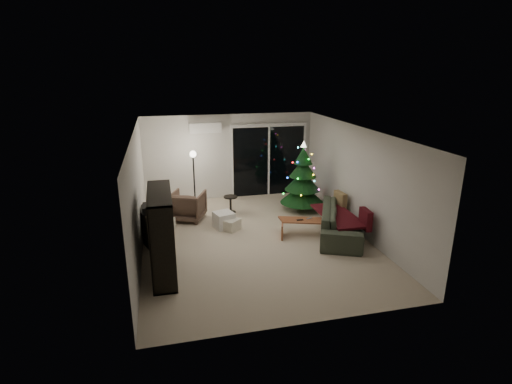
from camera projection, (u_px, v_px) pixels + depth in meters
room at (259, 179)px, 10.37m from camera, size 6.50×7.51×2.60m
bookshelf at (151, 235)px, 7.43m from camera, size 1.03×1.67×1.64m
media_cabinet at (153, 228)px, 8.89m from camera, size 0.83×1.29×0.76m
stereo at (152, 208)px, 8.75m from camera, size 0.38×0.45×0.16m
armchair at (188, 206)px, 10.29m from camera, size 1.05×1.07×0.75m
ottoman at (224, 220)px, 9.82m from camera, size 0.55×0.55×0.40m
cardboard_box_a at (167, 224)px, 9.72m from camera, size 0.42×0.35×0.26m
cardboard_box_b at (232, 225)px, 9.68m from camera, size 0.49×0.48×0.27m
side_table at (231, 204)px, 10.82m from camera, size 0.38×0.38×0.46m
floor_lamp at (194, 182)px, 10.91m from camera, size 0.25×0.25×1.59m
sofa at (341, 221)px, 9.37m from camera, size 1.78×2.47×0.67m
sofa_throw at (338, 215)px, 9.30m from camera, size 0.72×1.66×0.06m
cushion_a at (340, 201)px, 9.95m from camera, size 0.17×0.45×0.44m
cushion_b at (366, 219)px, 8.74m from camera, size 0.16×0.45×0.44m
coffee_table at (306, 227)px, 9.38m from camera, size 1.28×0.79×0.38m
remote_a at (300, 220)px, 9.29m from camera, size 0.15×0.05×0.02m
remote_b at (309, 218)px, 9.39m from camera, size 0.15×0.09×0.02m
christmas_tree at (303, 176)px, 10.81m from camera, size 1.58×1.58×1.93m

